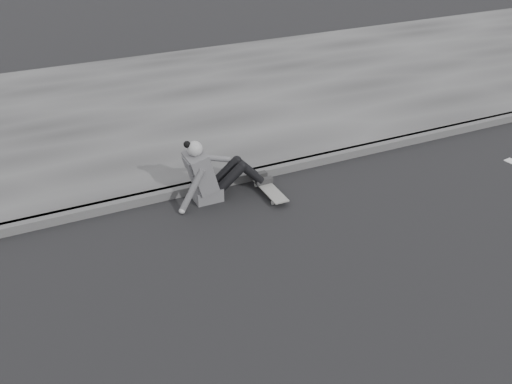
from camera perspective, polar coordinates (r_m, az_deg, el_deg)
ground at (r=6.11m, az=8.02°, el=-9.69°), size 80.00×80.00×0.00m
curb at (r=7.96m, az=-1.82°, el=1.44°), size 24.00×0.16×0.12m
sidewalk at (r=10.55m, az=-8.45°, el=8.60°), size 24.00×6.00×0.12m
skateboard at (r=7.64m, az=1.33°, el=0.24°), size 0.20×0.78×0.09m
seated_woman at (r=7.45m, az=-4.56°, el=1.83°), size 1.38×0.46×0.88m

